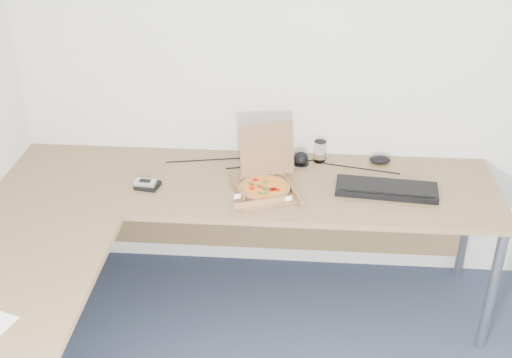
# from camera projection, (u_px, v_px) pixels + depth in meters

# --- Properties ---
(room_shell) EXTENTS (3.50, 3.50, 2.50)m
(room_shell) POSITION_uv_depth(u_px,v_px,m) (384.00, 277.00, 1.81)
(room_shell) COLOR silver
(room_shell) RESTS_ON ground
(desk) EXTENTS (2.50, 2.20, 0.73)m
(desk) POSITION_uv_depth(u_px,v_px,m) (169.00, 232.00, 2.98)
(desk) COLOR olive
(desk) RESTS_ON ground
(pizza_box) EXTENTS (0.28, 0.32, 0.28)m
(pizza_box) POSITION_uv_depth(u_px,v_px,m) (265.00, 184.00, 3.23)
(pizza_box) COLOR #94633D
(pizza_box) RESTS_ON desk
(drinking_glass) EXTENTS (0.07, 0.07, 0.12)m
(drinking_glass) POSITION_uv_depth(u_px,v_px,m) (320.00, 151.00, 3.49)
(drinking_glass) COLOR silver
(drinking_glass) RESTS_ON desk
(keyboard) EXTENTS (0.51, 0.22, 0.03)m
(keyboard) POSITION_uv_depth(u_px,v_px,m) (386.00, 189.00, 3.23)
(keyboard) COLOR black
(keyboard) RESTS_ON desk
(mouse) EXTENTS (0.12, 0.08, 0.04)m
(mouse) POSITION_uv_depth(u_px,v_px,m) (380.00, 160.00, 3.49)
(mouse) COLOR black
(mouse) RESTS_ON desk
(wallet) EXTENTS (0.13, 0.11, 0.02)m
(wallet) POSITION_uv_depth(u_px,v_px,m) (148.00, 185.00, 3.27)
(wallet) COLOR black
(wallet) RESTS_ON desk
(phone) EXTENTS (0.11, 0.07, 0.02)m
(phone) POSITION_uv_depth(u_px,v_px,m) (145.00, 183.00, 3.26)
(phone) COLOR #B2B5BA
(phone) RESTS_ON wallet
(dome_speaker) EXTENTS (0.09, 0.09, 0.07)m
(dome_speaker) POSITION_uv_depth(u_px,v_px,m) (301.00, 158.00, 3.47)
(dome_speaker) COLOR black
(dome_speaker) RESTS_ON desk
(cable_bundle) EXTENTS (0.59, 0.12, 0.01)m
(cable_bundle) POSITION_uv_depth(u_px,v_px,m) (277.00, 164.00, 3.48)
(cable_bundle) COLOR black
(cable_bundle) RESTS_ON desk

